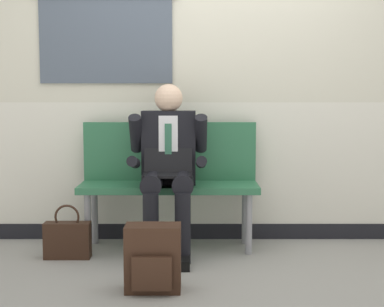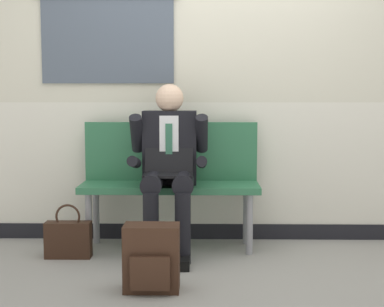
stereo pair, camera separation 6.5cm
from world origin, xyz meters
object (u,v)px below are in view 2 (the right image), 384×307
object	(u,v)px
person_seated	(169,163)
bench_with_person	(170,174)
backpack	(152,259)
handbag	(68,239)

from	to	relation	value
person_seated	bench_with_person	bearing A→B (deg)	90.00
backpack	bench_with_person	bearing A→B (deg)	86.72
bench_with_person	person_seated	distance (m)	0.23
bench_with_person	person_seated	xyz separation A→B (m)	(0.00, -0.20, 0.11)
bench_with_person	handbag	distance (m)	0.90
bench_with_person	backpack	world-z (taller)	bench_with_person
person_seated	backpack	world-z (taller)	person_seated
bench_with_person	person_seated	world-z (taller)	person_seated
person_seated	backpack	xyz separation A→B (m)	(-0.06, -0.82, -0.47)
bench_with_person	handbag	size ratio (longest dim) A/B	3.44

